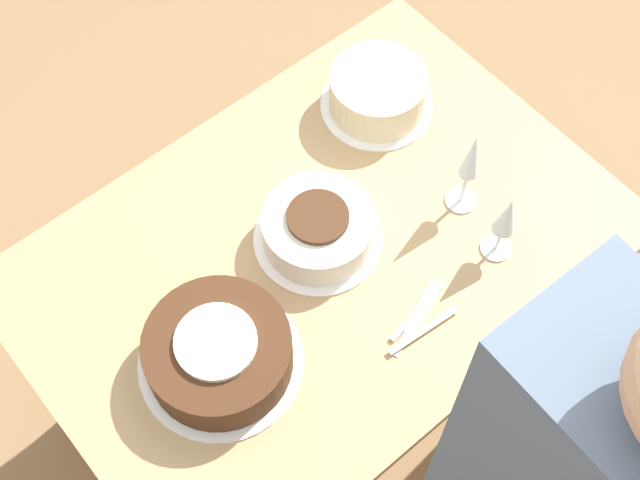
{
  "coord_description": "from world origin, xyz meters",
  "views": [
    {
      "loc": [
        -0.57,
        -0.68,
        2.41
      ],
      "look_at": [
        0.0,
        0.0,
        0.82
      ],
      "focal_mm": 50.0,
      "sensor_mm": 36.0,
      "label": 1
    }
  ],
  "objects_px": {
    "cake_center_white": "(318,229)",
    "wine_glass_near": "(471,161)",
    "wine_glass_far": "(506,218)",
    "cake_back_decorated": "(377,92)",
    "cake_front_chocolate": "(219,353)"
  },
  "relations": [
    {
      "from": "wine_glass_far",
      "to": "wine_glass_near",
      "type": "bearing_deg",
      "value": 78.49
    },
    {
      "from": "cake_center_white",
      "to": "cake_back_decorated",
      "type": "relative_size",
      "value": 1.06
    },
    {
      "from": "cake_center_white",
      "to": "cake_front_chocolate",
      "type": "relative_size",
      "value": 0.84
    },
    {
      "from": "cake_back_decorated",
      "to": "wine_glass_far",
      "type": "relative_size",
      "value": 1.35
    },
    {
      "from": "cake_center_white",
      "to": "wine_glass_far",
      "type": "relative_size",
      "value": 1.43
    },
    {
      "from": "cake_center_white",
      "to": "wine_glass_near",
      "type": "relative_size",
      "value": 1.17
    },
    {
      "from": "wine_glass_far",
      "to": "cake_front_chocolate",
      "type": "bearing_deg",
      "value": 164.36
    },
    {
      "from": "cake_center_white",
      "to": "cake_back_decorated",
      "type": "xyz_separation_m",
      "value": [
        0.33,
        0.18,
        0.01
      ]
    },
    {
      "from": "cake_back_decorated",
      "to": "wine_glass_far",
      "type": "xyz_separation_m",
      "value": [
        -0.06,
        -0.44,
        0.08
      ]
    },
    {
      "from": "cake_center_white",
      "to": "cake_front_chocolate",
      "type": "xyz_separation_m",
      "value": [
        -0.32,
        -0.09,
        0.01
      ]
    },
    {
      "from": "cake_front_chocolate",
      "to": "cake_back_decorated",
      "type": "xyz_separation_m",
      "value": [
        0.65,
        0.27,
        -0.0
      ]
    },
    {
      "from": "cake_center_white",
      "to": "cake_back_decorated",
      "type": "distance_m",
      "value": 0.38
    },
    {
      "from": "wine_glass_near",
      "to": "wine_glass_far",
      "type": "xyz_separation_m",
      "value": [
        -0.03,
        -0.13,
        -0.03
      ]
    },
    {
      "from": "wine_glass_near",
      "to": "wine_glass_far",
      "type": "height_order",
      "value": "wine_glass_near"
    },
    {
      "from": "cake_center_white",
      "to": "wine_glass_near",
      "type": "distance_m",
      "value": 0.34
    }
  ]
}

